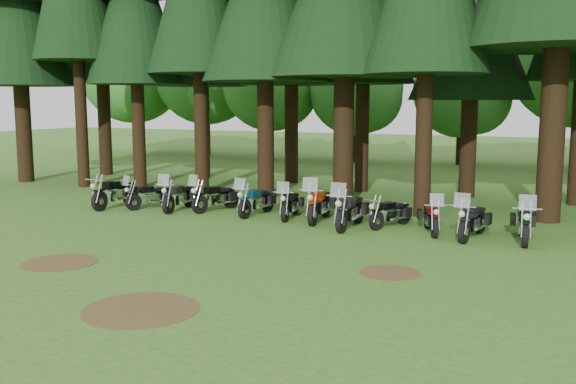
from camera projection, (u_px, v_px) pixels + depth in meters
name	position (u px, v px, depth m)	size (l,w,h in m)	color
ground	(209.00, 257.00, 16.03)	(120.00, 120.00, 0.00)	#33641F
decid_0	(135.00, 73.00, 47.12)	(8.00, 7.78, 10.00)	black
decid_1	(209.00, 73.00, 45.02)	(7.91, 7.69, 9.88)	black
decid_2	(274.00, 84.00, 41.93)	(6.72, 6.53, 8.40)	black
decid_3	(359.00, 91.00, 39.91)	(6.12, 5.95, 7.65)	black
decid_4	(465.00, 93.00, 38.36)	(5.93, 5.76, 7.41)	black
dirt_patch_0	(59.00, 263.00, 15.50)	(1.80, 1.80, 0.01)	#4C3D1E
dirt_patch_1	(390.00, 273.00, 14.59)	(1.40, 1.40, 0.01)	#4C3D1E
dirt_patch_2	(141.00, 309.00, 12.03)	(2.20, 2.20, 0.01)	#4C3D1E
motorcycle_0	(115.00, 194.00, 23.46)	(0.34, 2.41, 0.98)	black
motorcycle_1	(150.00, 197.00, 23.32)	(0.97, 1.97, 1.28)	black
motorcycle_2	(179.00, 197.00, 22.82)	(0.56, 2.27, 1.42)	black
motorcycle_3	(215.00, 198.00, 22.75)	(0.85, 2.19, 1.39)	black
motorcycle_4	(256.00, 202.00, 21.87)	(0.45, 2.23, 1.40)	black
motorcycle_5	(290.00, 205.00, 21.34)	(0.69, 2.15, 1.35)	black
motorcycle_6	(319.00, 205.00, 20.79)	(0.64, 2.50, 1.57)	black
motorcycle_7	(350.00, 211.00, 19.68)	(0.46, 2.45, 1.54)	black
motorcycle_8	(391.00, 214.00, 19.83)	(0.83, 1.87, 0.80)	black
motorcycle_9	(431.00, 218.00, 18.94)	(1.00, 2.06, 1.33)	black
motorcycle_10	(473.00, 222.00, 18.17)	(0.58, 2.30, 1.44)	black
motorcycle_11	(524.00, 224.00, 17.77)	(0.61, 2.35, 1.47)	black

